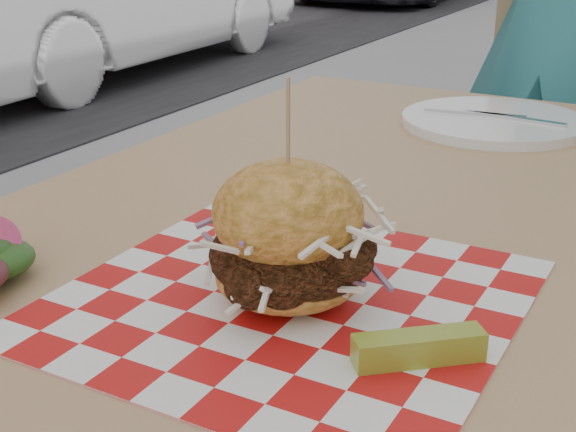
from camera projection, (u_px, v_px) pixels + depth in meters
name	position (u px, v px, depth m)	size (l,w,h in m)	color
patio_table	(389.00, 276.00, 0.89)	(0.80, 1.20, 0.75)	tan
patio_chair	(557.00, 140.00, 1.83)	(0.52, 0.52, 0.95)	tan
paper_liner	(288.00, 299.00, 0.67)	(0.36, 0.36, 0.00)	red
sandwich	(288.00, 241.00, 0.65)	(0.16, 0.16, 0.18)	gold
pickle_spear	(419.00, 348.00, 0.57)	(0.10, 0.02, 0.02)	#A9AD32
place_setting	(494.00, 121.00, 1.18)	(0.27, 0.27, 0.02)	white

